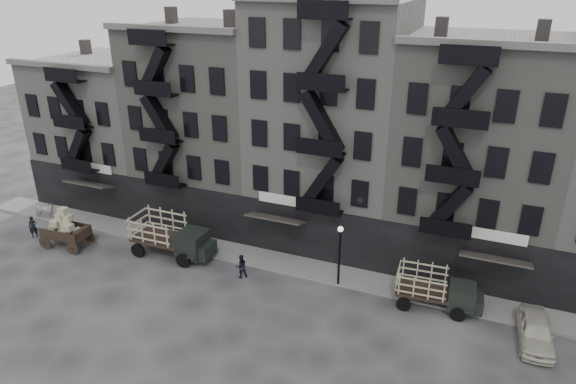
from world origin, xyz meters
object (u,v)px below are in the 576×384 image
at_px(horse, 44,211).
at_px(wagon, 64,225).
at_px(car_east, 536,331).
at_px(pedestrian_west, 33,227).
at_px(stake_truck_west, 170,234).
at_px(stake_truck_east, 437,287).
at_px(pedestrian_mid, 241,266).

bearing_deg(horse, wagon, -133.53).
height_order(horse, car_east, horse).
distance_m(car_east, pedestrian_west, 34.87).
bearing_deg(stake_truck_west, pedestrian_west, -171.62).
xyz_separation_m(stake_truck_east, pedestrian_west, (-29.39, -2.52, -0.57)).
xyz_separation_m(car_east, pedestrian_mid, (-17.75, -0.28, 0.09)).
distance_m(wagon, stake_truck_east, 26.27).
bearing_deg(stake_truck_east, stake_truck_west, 178.99).
xyz_separation_m(stake_truck_west, stake_truck_east, (18.18, 0.77, -0.28)).
bearing_deg(car_east, stake_truck_east, 163.25).
bearing_deg(pedestrian_mid, car_east, 139.85).
distance_m(horse, wagon, 5.49).
bearing_deg(wagon, pedestrian_west, 175.92).
relative_size(stake_truck_east, pedestrian_mid, 3.07).
xyz_separation_m(horse, wagon, (4.76, -2.60, 0.87)).
height_order(wagon, pedestrian_west, wagon).
distance_m(stake_truck_west, pedestrian_west, 11.38).
bearing_deg(pedestrian_mid, stake_truck_west, -47.98).
relative_size(car_east, pedestrian_west, 2.53).
relative_size(stake_truck_west, pedestrian_west, 3.50).
bearing_deg(stake_truck_east, wagon, -177.75).
distance_m(wagon, car_east, 31.64).
relative_size(horse, wagon, 0.54).
bearing_deg(wagon, car_east, -0.10).
xyz_separation_m(horse, car_east, (36.36, -1.19, -0.07)).
relative_size(car_east, pedestrian_mid, 2.62).
relative_size(wagon, stake_truck_west, 0.59).
xyz_separation_m(wagon, pedestrian_west, (-3.25, 0.08, -0.82)).
height_order(wagon, stake_truck_west, stake_truck_west).
bearing_deg(pedestrian_mid, pedestrian_west, -37.59).
relative_size(horse, pedestrian_west, 1.11).
height_order(wagon, car_east, wagon).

